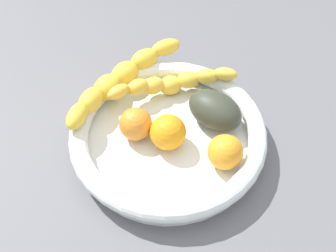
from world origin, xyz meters
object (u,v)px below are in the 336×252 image
banana_draped_left (171,83)px  orange_mid_right (168,132)px  orange_mid_left (136,124)px  banana_draped_right (119,80)px  orange_front (225,152)px  fruit_bowl (168,135)px  avocado_dark (215,110)px

banana_draped_left → orange_mid_right: bearing=-34.9°
orange_mid_left → banana_draped_left: bearing=115.4°
banana_draped_right → orange_front: size_ratio=4.77×
orange_front → orange_mid_right: bearing=-144.7°
banana_draped_left → banana_draped_right: 8.73cm
fruit_bowl → banana_draped_left: 9.59cm
orange_front → orange_mid_left: 14.44cm
orange_mid_left → avocado_dark: size_ratio=0.56×
orange_front → orange_mid_left: size_ratio=1.03×
fruit_bowl → banana_draped_right: (-12.58, -1.80, 2.55)cm
orange_mid_right → orange_front: bearing=35.3°
orange_front → orange_mid_left: (-11.61, -8.59, -0.07)cm
banana_draped_right → orange_front: banana_draped_right is taller
avocado_dark → orange_front: bearing=-24.9°
banana_draped_right → orange_mid_right: same height
fruit_bowl → avocado_dark: (0.98, 8.15, 2.07)cm
orange_mid_left → avocado_dark: 12.74cm
banana_draped_left → avocado_dark: 9.05cm
orange_mid_left → orange_front: bearing=36.5°
banana_draped_right → fruit_bowl: bearing=8.1°
fruit_bowl → orange_front: orange_front is taller
orange_front → avocado_dark: size_ratio=0.58×
orange_mid_right → orange_mid_left: bearing=-141.4°
orange_mid_left → orange_mid_right: size_ratio=0.93×
orange_mid_right → banana_draped_left: bearing=145.1°
fruit_bowl → banana_draped_left: bearing=144.8°
banana_draped_left → orange_mid_right: (8.54, -5.96, -0.02)cm
banana_draped_right → orange_front: bearing=17.3°
orange_front → avocado_dark: bearing=155.1°
orange_mid_right → avocado_dark: (0.08, 8.72, -0.05)cm
banana_draped_left → orange_mid_left: bearing=-64.6°
fruit_bowl → orange_mid_left: size_ratio=5.92×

